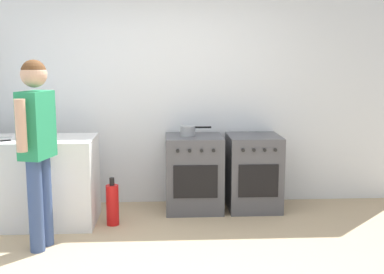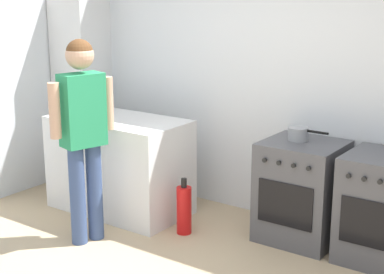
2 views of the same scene
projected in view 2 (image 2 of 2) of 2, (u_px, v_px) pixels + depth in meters
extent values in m
cube|color=silver|center=(288.00, 78.00, 5.19)|extent=(6.00, 0.10, 2.60)
cube|color=silver|center=(119.00, 165.00, 5.57)|extent=(1.30, 0.70, 0.90)
cube|color=#4C4C51|center=(301.00, 191.00, 4.92)|extent=(0.63, 0.60, 0.85)
cube|color=black|center=(285.00, 205.00, 4.69)|extent=(0.48, 0.01, 0.36)
cylinder|color=black|center=(281.00, 143.00, 4.80)|extent=(0.20, 0.20, 0.01)
cylinder|color=black|center=(314.00, 149.00, 4.64)|extent=(0.20, 0.20, 0.01)
cylinder|color=black|center=(294.00, 137.00, 4.99)|extent=(0.20, 0.20, 0.01)
cylinder|color=black|center=(326.00, 142.00, 4.83)|extent=(0.20, 0.20, 0.01)
cylinder|color=black|center=(265.00, 160.00, 4.70)|extent=(0.04, 0.02, 0.04)
cylinder|color=black|center=(279.00, 163.00, 4.63)|extent=(0.04, 0.02, 0.04)
cylinder|color=black|center=(293.00, 166.00, 4.56)|extent=(0.04, 0.02, 0.04)
cylinder|color=black|center=(309.00, 168.00, 4.49)|extent=(0.04, 0.02, 0.04)
cube|color=#4C4C51|center=(382.00, 208.00, 4.54)|extent=(0.58, 0.60, 0.85)
cube|color=black|center=(369.00, 224.00, 4.30)|extent=(0.44, 0.01, 0.36)
cylinder|color=black|center=(365.00, 157.00, 4.41)|extent=(0.19, 0.19, 0.01)
cylinder|color=black|center=(375.00, 150.00, 4.60)|extent=(0.19, 0.19, 0.01)
cylinder|color=black|center=(348.00, 176.00, 4.31)|extent=(0.04, 0.02, 0.04)
cylinder|color=black|center=(364.00, 179.00, 4.25)|extent=(0.04, 0.02, 0.04)
cylinder|color=black|center=(380.00, 182.00, 4.18)|extent=(0.04, 0.02, 0.04)
cylinder|color=gray|center=(298.00, 134.00, 4.86)|extent=(0.17, 0.17, 0.11)
cylinder|color=black|center=(318.00, 132.00, 4.75)|extent=(0.18, 0.02, 0.02)
cube|color=silver|center=(97.00, 114.00, 5.65)|extent=(0.22, 0.09, 0.01)
cube|color=black|center=(82.00, 112.00, 5.70)|extent=(0.11, 0.05, 0.01)
cube|color=silver|center=(74.00, 118.00, 5.46)|extent=(0.20, 0.12, 0.01)
cube|color=black|center=(90.00, 118.00, 5.43)|extent=(0.11, 0.07, 0.01)
cylinder|color=#384C7A|center=(78.00, 196.00, 4.84)|extent=(0.13, 0.13, 0.83)
cylinder|color=#384C7A|center=(95.00, 192.00, 4.93)|extent=(0.13, 0.13, 0.83)
cube|color=#268C59|center=(82.00, 110.00, 4.71)|extent=(0.28, 0.38, 0.59)
cylinder|color=tan|center=(55.00, 111.00, 4.55)|extent=(0.09, 0.09, 0.44)
cylinder|color=tan|center=(108.00, 103.00, 4.85)|extent=(0.09, 0.09, 0.44)
sphere|color=tan|center=(80.00, 55.00, 4.60)|extent=(0.23, 0.23, 0.23)
sphere|color=brown|center=(80.00, 53.00, 4.59)|extent=(0.21, 0.21, 0.21)
cylinder|color=red|center=(184.00, 210.00, 5.08)|extent=(0.13, 0.13, 0.42)
cylinder|color=black|center=(184.00, 183.00, 5.02)|extent=(0.05, 0.05, 0.08)
cube|color=silver|center=(82.00, 90.00, 6.34)|extent=(0.48, 0.44, 2.00)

